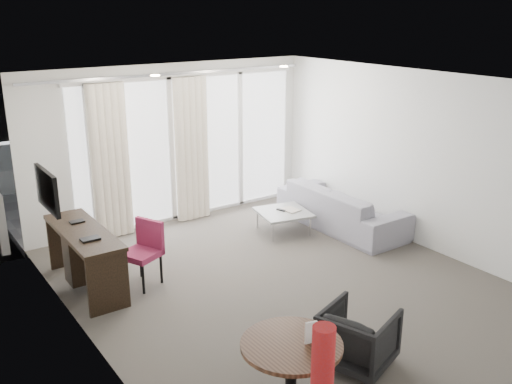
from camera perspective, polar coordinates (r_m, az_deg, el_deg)
floor at (r=7.53m, az=2.64°, el=-9.16°), size 5.00×6.00×0.00m
ceiling at (r=6.75m, az=2.96°, el=10.89°), size 5.00×6.00×0.00m
wall_left at (r=5.93m, az=-16.82°, el=-3.86°), size 0.00×6.00×2.60m
wall_right at (r=8.73m, az=15.96°, el=3.13°), size 0.00×6.00×2.60m
wall_front at (r=5.16m, az=23.69°, el=-8.03°), size 5.00×0.00×2.60m
window_panel at (r=9.64m, az=-6.64°, el=4.47°), size 4.00×0.02×2.38m
window_frame at (r=9.63m, az=-6.60°, el=4.45°), size 4.10×0.06×2.44m
curtain_left at (r=8.92m, az=-14.36°, el=2.92°), size 0.60×0.20×2.38m
curtain_right at (r=9.48m, az=-6.44°, el=4.24°), size 0.60×0.20×2.38m
curtain_track at (r=9.15m, az=-8.11°, el=11.64°), size 4.80×0.04×0.04m
downlight_a at (r=7.65m, az=-10.05°, el=11.40°), size 0.12×0.12×0.02m
downlight_b at (r=8.74m, az=2.80°, el=12.43°), size 0.12×0.12×0.02m
desk at (r=7.60m, az=-16.67°, el=-6.43°), size 0.52×1.66×0.78m
tv at (r=7.25m, az=-20.17°, el=0.18°), size 0.05×0.80×0.50m
desk_chair at (r=7.46m, az=-11.44°, el=-6.17°), size 0.60×0.59×0.85m
round_table at (r=5.23m, az=3.50°, el=-18.09°), size 1.05×1.05×0.71m
menu_card at (r=5.04m, az=5.51°, el=-14.63°), size 0.11×0.04×0.20m
tub_armchair at (r=5.93m, az=10.16°, el=-14.13°), size 0.85×0.84×0.62m
coffee_table at (r=9.12m, az=2.75°, el=-2.97°), size 0.92×0.92×0.35m
remote at (r=9.10m, az=2.53°, el=-1.78°), size 0.10×0.18×0.02m
magazine at (r=9.12m, az=3.48°, el=-1.75°), size 0.27×0.33×0.02m
sofa at (r=9.38m, az=8.52°, el=-1.51°), size 0.90×2.31×0.67m
terrace_slab at (r=11.30m, az=-10.07°, el=-0.33°), size 5.60×3.00×0.12m
rattan_chair_a at (r=10.55m, az=-7.94°, el=0.98°), size 0.63×0.63×0.76m
rattan_chair_b at (r=11.58m, az=-3.98°, el=2.68°), size 0.54×0.54×0.77m
rattan_table at (r=11.49m, az=-4.43°, el=1.90°), size 0.66×0.66×0.52m
balustrade at (r=12.43m, az=-13.06°, el=3.85°), size 5.50×0.06×1.05m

